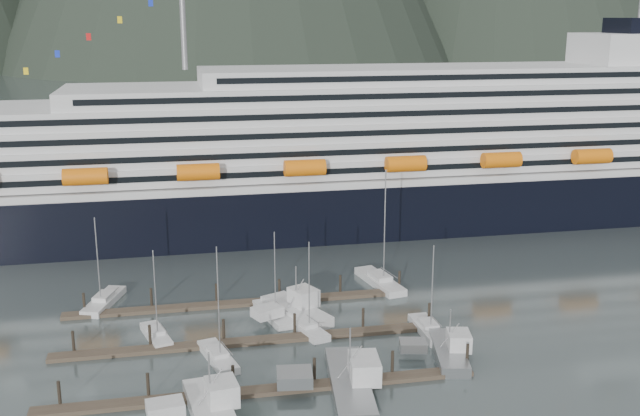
# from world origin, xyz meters

# --- Properties ---
(ground) EXTENTS (1600.00, 1600.00, 0.00)m
(ground) POSITION_xyz_m (0.00, 0.00, 0.00)
(ground) COLOR #4B5859
(ground) RESTS_ON ground
(cruise_ship) EXTENTS (210.00, 30.40, 50.30)m
(cruise_ship) POSITION_xyz_m (30.03, 54.94, 12.04)
(cruise_ship) COLOR black
(cruise_ship) RESTS_ON ground
(dock_near) EXTENTS (48.18, 2.28, 3.20)m
(dock_near) POSITION_xyz_m (-4.93, -9.95, 0.31)
(dock_near) COLOR #4A3A2F
(dock_near) RESTS_ON ground
(dock_mid) EXTENTS (48.18, 2.28, 3.20)m
(dock_mid) POSITION_xyz_m (-4.93, 3.05, 0.31)
(dock_mid) COLOR #4A3A2F
(dock_mid) RESTS_ON ground
(dock_far) EXTENTS (48.18, 2.28, 3.20)m
(dock_far) POSITION_xyz_m (-4.93, 16.05, 0.31)
(dock_far) COLOR #4A3A2F
(dock_far) RESTS_ON ground
(sailboat_a) EXTENTS (4.27, 8.23, 12.29)m
(sailboat_a) POSITION_xyz_m (-16.32, 6.75, 0.40)
(sailboat_a) COLOR silver
(sailboat_a) RESTS_ON ground
(sailboat_b) EXTENTS (4.54, 9.44, 14.76)m
(sailboat_b) POSITION_xyz_m (-9.11, -1.08, 0.42)
(sailboat_b) COLOR silver
(sailboat_b) RESTS_ON ground
(sailboat_c) EXTENTS (5.02, 9.07, 12.72)m
(sailboat_c) POSITION_xyz_m (2.67, 5.15, 0.41)
(sailboat_c) COLOR silver
(sailboat_c) RESTS_ON ground
(sailboat_d) EXTENTS (4.54, 10.24, 12.70)m
(sailboat_d) POSITION_xyz_m (-0.87, 10.66, 0.40)
(sailboat_d) COLOR silver
(sailboat_d) RESTS_ON ground
(sailboat_e) EXTENTS (5.78, 10.64, 13.52)m
(sailboat_e) POSITION_xyz_m (-23.66, 19.99, 0.42)
(sailboat_e) COLOR silver
(sailboat_e) RESTS_ON ground
(sailboat_g) EXTENTS (5.11, 12.35, 18.60)m
(sailboat_g) POSITION_xyz_m (16.84, 19.99, 0.47)
(sailboat_g) COLOR silver
(sailboat_g) RESTS_ON ground
(sailboat_h) EXTENTS (2.62, 8.88, 12.47)m
(sailboat_h) POSITION_xyz_m (18.00, 1.54, 0.41)
(sailboat_h) COLOR silver
(sailboat_h) RESTS_ON ground
(trawler_b) EXTENTS (9.42, 12.35, 7.80)m
(trawler_b) POSITION_xyz_m (-10.86, -13.79, 0.97)
(trawler_b) COLOR silver
(trawler_b) RESTS_ON ground
(trawler_c) EXTENTS (11.50, 16.17, 8.11)m
(trawler_c) POSITION_xyz_m (4.25, -11.34, 0.99)
(trawler_c) COLOR #929497
(trawler_c) RESTS_ON ground
(trawler_d) EXTENTS (8.86, 11.74, 6.70)m
(trawler_d) POSITION_xyz_m (17.87, -5.72, 0.87)
(trawler_d) COLOR #929497
(trawler_d) RESTS_ON ground
(trawler_e) EXTENTS (10.71, 12.65, 7.89)m
(trawler_e) POSITION_xyz_m (2.14, 10.26, 0.97)
(trawler_e) COLOR silver
(trawler_e) RESTS_ON ground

